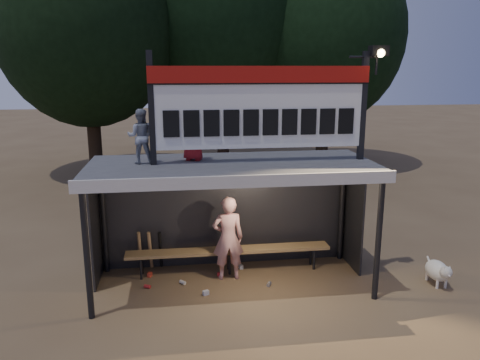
{
  "coord_description": "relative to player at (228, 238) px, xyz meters",
  "views": [
    {
      "loc": [
        -0.95,
        -7.99,
        3.94
      ],
      "look_at": [
        0.2,
        0.4,
        1.9
      ],
      "focal_mm": 35.0,
      "sensor_mm": 36.0,
      "label": 1
    }
  ],
  "objects": [
    {
      "name": "ground",
      "position": [
        0.05,
        -0.27,
        -0.81
      ],
      "size": [
        80.0,
        80.0,
        0.0
      ],
      "primitive_type": "plane",
      "color": "brown",
      "rests_on": "ground"
    },
    {
      "name": "player",
      "position": [
        0.0,
        0.0,
        0.0
      ],
      "size": [
        0.59,
        0.39,
        1.62
      ],
      "primitive_type": "imported",
      "rotation": [
        0.0,
        0.0,
        3.14
      ],
      "color": "silver",
      "rests_on": "ground"
    },
    {
      "name": "child_a",
      "position": [
        -1.51,
        -0.14,
        1.98
      ],
      "size": [
        0.48,
        0.39,
        0.94
      ],
      "primitive_type": "imported",
      "rotation": [
        0.0,
        0.0,
        3.07
      ],
      "color": "gray",
      "rests_on": "dugout_shelter"
    },
    {
      "name": "child_b",
      "position": [
        -0.61,
        0.02,
        1.99
      ],
      "size": [
        0.55,
        0.46,
        0.97
      ],
      "primitive_type": "imported",
      "rotation": [
        0.0,
        0.0,
        2.76
      ],
      "color": "maroon",
      "rests_on": "dugout_shelter"
    },
    {
      "name": "dugout_shelter",
      "position": [
        0.05,
        -0.02,
        1.03
      ],
      "size": [
        5.1,
        2.08,
        2.32
      ],
      "color": "#424245",
      "rests_on": "ground"
    },
    {
      "name": "scoreboard_assembly",
      "position": [
        0.6,
        -0.28,
        2.51
      ],
      "size": [
        4.1,
        0.27,
        1.99
      ],
      "color": "black",
      "rests_on": "dugout_shelter"
    },
    {
      "name": "bench",
      "position": [
        0.05,
        0.28,
        -0.38
      ],
      "size": [
        4.0,
        0.35,
        0.48
      ],
      "color": "#977647",
      "rests_on": "ground"
    },
    {
      "name": "tree_left",
      "position": [
        -3.95,
        9.73,
        4.7
      ],
      "size": [
        6.46,
        6.46,
        9.27
      ],
      "color": "black",
      "rests_on": "ground"
    },
    {
      "name": "tree_mid",
      "position": [
        1.05,
        11.23,
        5.35
      ],
      "size": [
        7.22,
        7.22,
        10.36
      ],
      "color": "#2F1E15",
      "rests_on": "ground"
    },
    {
      "name": "tree_right",
      "position": [
        5.05,
        10.23,
        4.38
      ],
      "size": [
        6.08,
        6.08,
        8.72
      ],
      "color": "black",
      "rests_on": "ground"
    },
    {
      "name": "dog",
      "position": [
        3.82,
        -0.82,
        -0.53
      ],
      "size": [
        0.36,
        0.81,
        0.49
      ],
      "color": "white",
      "rests_on": "ground"
    },
    {
      "name": "bats",
      "position": [
        -1.49,
        0.55,
        -0.38
      ],
      "size": [
        0.47,
        0.32,
        0.84
      ],
      "color": "olive",
      "rests_on": "ground"
    },
    {
      "name": "litter",
      "position": [
        -0.5,
        -0.1,
        -0.77
      ],
      "size": [
        2.35,
        1.14,
        0.08
      ],
      "color": "red",
      "rests_on": "ground"
    }
  ]
}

